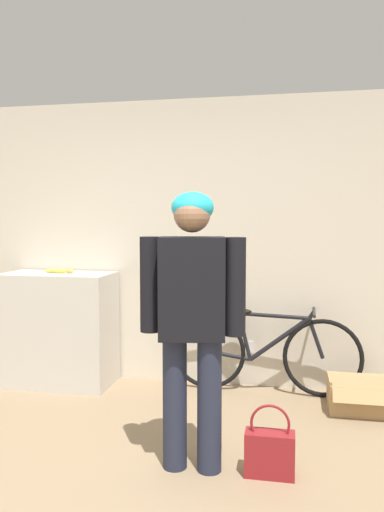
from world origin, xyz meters
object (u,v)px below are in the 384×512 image
Objects in this scene: handbag at (270,452)px; cardboard_box at (358,395)px; banana at (60,271)px; person at (192,307)px; bicycle at (264,352)px.

cardboard_box is at bearing 60.80° from handbag.
banana is 2.77m from cardboard_box.
person reaches higher than handbag.
handbag is 0.90× the size of cardboard_box.
person reaches higher than banana.
banana reaches higher than handbag.
person is 1.00× the size of bicycle.
person is 5.54× the size of banana.
handbag is at bearing -8.95° from person.
bicycle is at bearing 161.20° from cardboard_box.
person is 1.60m from bicycle.
banana is 2.53m from handbag.
bicycle is 3.49× the size of cardboard_box.
bicycle is at bearing 3.32° from banana.
cardboard_box is (1.12, 1.17, -0.87)m from person.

